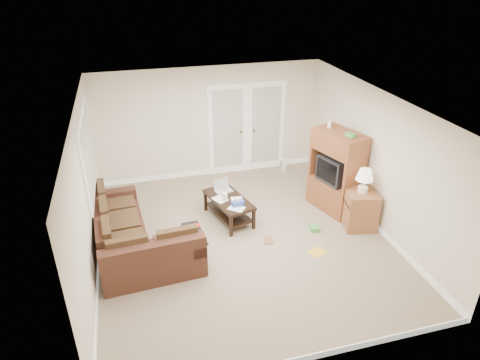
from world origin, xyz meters
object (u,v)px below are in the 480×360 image
object	(u,v)px
side_cabinet	(360,206)
sectional_sofa	(133,240)
coffee_table	(228,207)
tv_armoire	(336,171)

from	to	relation	value
side_cabinet	sectional_sofa	bearing A→B (deg)	-170.64
sectional_sofa	coffee_table	xyz separation A→B (m)	(1.81, 0.68, -0.04)
sectional_sofa	side_cabinet	world-z (taller)	side_cabinet
sectional_sofa	coffee_table	size ratio (longest dim) A/B	2.01
coffee_table	side_cabinet	xyz separation A→B (m)	(2.29, -0.88, 0.17)
sectional_sofa	side_cabinet	distance (m)	4.10
sectional_sofa	coffee_table	distance (m)	1.93
coffee_table	side_cabinet	size ratio (longest dim) A/B	1.04
tv_armoire	side_cabinet	world-z (taller)	tv_armoire
sectional_sofa	coffee_table	world-z (taller)	coffee_table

